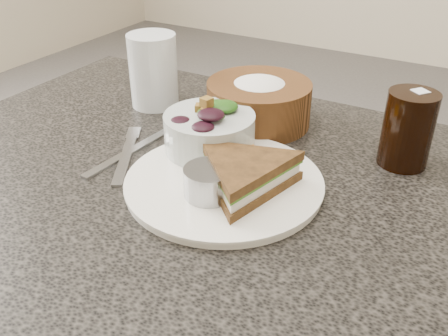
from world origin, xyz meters
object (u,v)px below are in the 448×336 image
sandwich (245,175)px  bread_basket (259,96)px  salad_bowl (209,126)px  dinner_plate (224,183)px  dressing_ramekin (209,182)px  water_glass (153,71)px  cola_glass (408,126)px

sandwich → bread_basket: (-0.09, 0.21, 0.02)m
salad_bowl → bread_basket: bread_basket is taller
dinner_plate → dressing_ramekin: size_ratio=4.07×
sandwich → bread_basket: bread_basket is taller
water_glass → dressing_ramekin: bearing=-41.6°
dinner_plate → dressing_ramekin: 0.05m
salad_bowl → sandwich: bearing=-36.5°
dinner_plate → dressing_ramekin: bearing=-87.2°
sandwich → water_glass: (-0.29, 0.19, 0.03)m
salad_bowl → water_glass: water_glass is taller
dinner_plate → cola_glass: bearing=43.6°
dinner_plate → salad_bowl: size_ratio=1.98×
cola_glass → water_glass: size_ratio=0.94×
dinner_plate → cola_glass: (0.20, 0.19, 0.06)m
salad_bowl → water_glass: 0.22m
bread_basket → cola_glass: bearing=-4.3°
sandwich → salad_bowl: salad_bowl is taller
cola_glass → dinner_plate: bearing=-136.4°
dinner_plate → cola_glass: cola_glass is taller
bread_basket → cola_glass: cola_glass is taller
salad_bowl → cola_glass: (0.26, 0.12, 0.01)m
dressing_ramekin → cola_glass: (0.19, 0.23, 0.03)m
dressing_ramekin → sandwich: bearing=46.8°
water_glass → bread_basket: bearing=6.4°
dressing_ramekin → salad_bowl: bearing=120.9°
bread_basket → water_glass: (-0.20, -0.02, 0.02)m
water_glass → salad_bowl: bearing=-32.0°
dinner_plate → sandwich: (0.04, -0.01, 0.03)m
dressing_ramekin → dinner_plate: bearing=92.8°
dressing_ramekin → water_glass: bearing=138.4°
sandwich → cola_glass: bearing=94.5°
dinner_plate → salad_bowl: (-0.06, 0.06, 0.05)m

